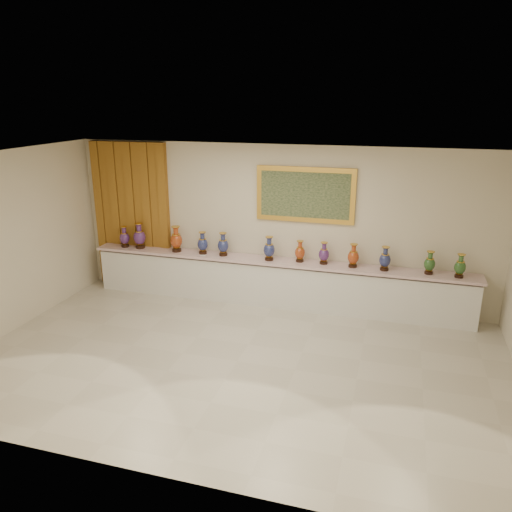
{
  "coord_description": "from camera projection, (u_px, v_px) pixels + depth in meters",
  "views": [
    {
      "loc": [
        2.14,
        -6.33,
        3.8
      ],
      "look_at": [
        -0.2,
        1.7,
        1.13
      ],
      "focal_mm": 35.0,
      "sensor_mm": 36.0,
      "label": 1
    }
  ],
  "objects": [
    {
      "name": "vase_10",
      "position": [
        430.0,
        264.0,
        8.52
      ],
      "size": [
        0.2,
        0.2,
        0.4
      ],
      "rotation": [
        0.0,
        0.0,
        -0.05
      ],
      "color": "black",
      "rests_on": "counter"
    },
    {
      "name": "vase_11",
      "position": [
        460.0,
        267.0,
        8.35
      ],
      "size": [
        0.23,
        0.23,
        0.41
      ],
      "rotation": [
        0.0,
        0.0,
        0.24
      ],
      "color": "black",
      "rests_on": "counter"
    },
    {
      "name": "vase_0",
      "position": [
        125.0,
        238.0,
        10.05
      ],
      "size": [
        0.26,
        0.26,
        0.42
      ],
      "rotation": [
        0.0,
        0.0,
        -0.38
      ],
      "color": "black",
      "rests_on": "counter"
    },
    {
      "name": "ground",
      "position": [
        237.0,
        361.0,
        7.52
      ],
      "size": [
        8.0,
        8.0,
        0.0
      ],
      "primitive_type": "plane",
      "color": "beige",
      "rests_on": "ground"
    },
    {
      "name": "vase_7",
      "position": [
        324.0,
        254.0,
        9.03
      ],
      "size": [
        0.22,
        0.22,
        0.41
      ],
      "rotation": [
        0.0,
        0.0,
        0.2
      ],
      "color": "black",
      "rests_on": "counter"
    },
    {
      "name": "vase_3",
      "position": [
        203.0,
        244.0,
        9.62
      ],
      "size": [
        0.24,
        0.24,
        0.43
      ],
      "rotation": [
        0.0,
        0.0,
        -0.19
      ],
      "color": "black",
      "rests_on": "counter"
    },
    {
      "name": "vase_5",
      "position": [
        269.0,
        250.0,
        9.23
      ],
      "size": [
        0.22,
        0.22,
        0.45
      ],
      "rotation": [
        0.0,
        0.0,
        0.03
      ],
      "color": "black",
      "rests_on": "counter"
    },
    {
      "name": "room",
      "position": [
        157.0,
        213.0,
        9.92
      ],
      "size": [
        8.0,
        8.0,
        8.0
      ],
      "color": "beige",
      "rests_on": "ground"
    },
    {
      "name": "vase_8",
      "position": [
        353.0,
        257.0,
        8.86
      ],
      "size": [
        0.24,
        0.24,
        0.43
      ],
      "rotation": [
        0.0,
        0.0,
        -0.27
      ],
      "color": "black",
      "rests_on": "counter"
    },
    {
      "name": "vase_2",
      "position": [
        176.0,
        240.0,
        9.75
      ],
      "size": [
        0.25,
        0.25,
        0.51
      ],
      "rotation": [
        0.0,
        0.0,
        0.07
      ],
      "color": "black",
      "rests_on": "counter"
    },
    {
      "name": "vase_1",
      "position": [
        140.0,
        237.0,
        9.97
      ],
      "size": [
        0.28,
        0.28,
        0.51
      ],
      "rotation": [
        0.0,
        0.0,
        0.21
      ],
      "color": "black",
      "rests_on": "counter"
    },
    {
      "name": "vase_4",
      "position": [
        223.0,
        245.0,
        9.51
      ],
      "size": [
        0.24,
        0.24,
        0.45
      ],
      "rotation": [
        0.0,
        0.0,
        -0.14
      ],
      "color": "black",
      "rests_on": "counter"
    },
    {
      "name": "counter",
      "position": [
        275.0,
        283.0,
        9.46
      ],
      "size": [
        7.28,
        0.48,
        0.9
      ],
      "color": "white",
      "rests_on": "ground"
    },
    {
      "name": "vase_9",
      "position": [
        385.0,
        260.0,
        8.7
      ],
      "size": [
        0.21,
        0.21,
        0.43
      ],
      "rotation": [
        0.0,
        0.0,
        -0.05
      ],
      "color": "black",
      "rests_on": "counter"
    },
    {
      "name": "vase_6",
      "position": [
        300.0,
        252.0,
        9.15
      ],
      "size": [
        0.24,
        0.24,
        0.4
      ],
      "rotation": [
        0.0,
        0.0,
        0.41
      ],
      "color": "black",
      "rests_on": "counter"
    },
    {
      "name": "label_card",
      "position": [
        203.0,
        255.0,
        9.56
      ],
      "size": [
        0.1,
        0.06,
        0.0
      ],
      "primitive_type": "cube",
      "color": "white",
      "rests_on": "counter"
    }
  ]
}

